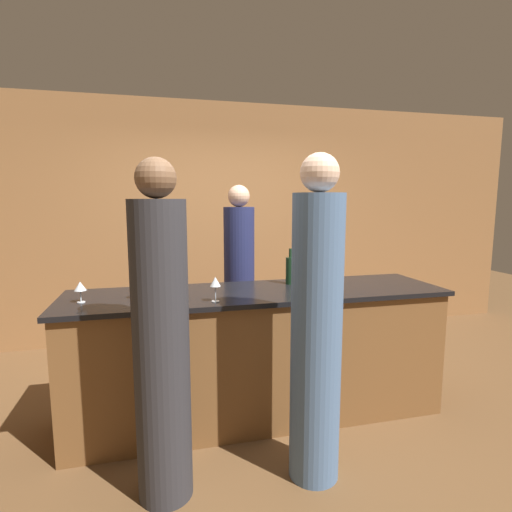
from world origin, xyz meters
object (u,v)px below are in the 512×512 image
Objects in this scene: wine_bottle_0 at (290,270)px; ice_bucket at (152,278)px; guest_1 at (316,330)px; bartender at (239,287)px; guest_0 at (161,344)px.

wine_bottle_0 is 1.08m from ice_bucket.
guest_1 is at bearing -45.08° from ice_bucket.
guest_1 reaches higher than wine_bottle_0.
guest_1 reaches higher than bartender.
guest_0 is at bearing 176.78° from guest_1.
bartender is at bearing 63.68° from guest_0.
bartender is 6.21× the size of wine_bottle_0.
bartender is 0.94× the size of guest_1.
guest_0 is at bearing -139.42° from wine_bottle_0.
bartender is 0.96× the size of guest_0.
guest_0 is 0.88m from guest_1.
ice_bucket is at bearing 93.14° from guest_0.
bartender is 1.02m from ice_bucket.
bartender reaches higher than wine_bottle_0.
guest_1 is 6.63× the size of wine_bottle_0.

